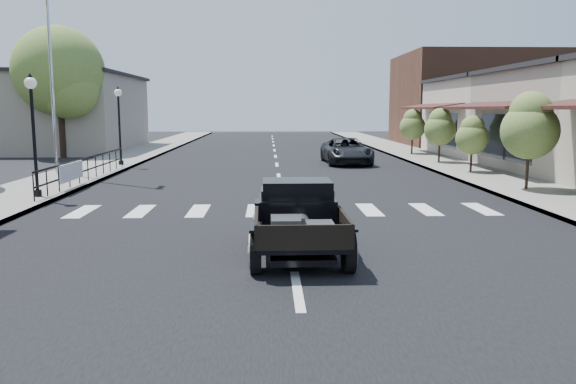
{
  "coord_description": "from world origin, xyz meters",
  "views": [
    {
      "loc": [
        -0.45,
        -11.46,
        2.84
      ],
      "look_at": [
        -0.01,
        0.92,
        1.0
      ],
      "focal_mm": 35.0,
      "sensor_mm": 36.0,
      "label": 1
    }
  ],
  "objects": [
    {
      "name": "ground",
      "position": [
        0.0,
        0.0,
        0.0
      ],
      "size": [
        120.0,
        120.0,
        0.0
      ],
      "primitive_type": "plane",
      "color": "black",
      "rests_on": "ground"
    },
    {
      "name": "road",
      "position": [
        0.0,
        15.0,
        0.01
      ],
      "size": [
        14.0,
        80.0,
        0.02
      ],
      "primitive_type": "cube",
      "color": "black",
      "rests_on": "ground"
    },
    {
      "name": "road_markings",
      "position": [
        0.0,
        10.0,
        0.0
      ],
      "size": [
        12.0,
        60.0,
        0.06
      ],
      "primitive_type": null,
      "color": "silver",
      "rests_on": "ground"
    },
    {
      "name": "sidewalk_left",
      "position": [
        -8.5,
        15.0,
        0.07
      ],
      "size": [
        3.0,
        80.0,
        0.15
      ],
      "primitive_type": "cube",
      "color": "gray",
      "rests_on": "ground"
    },
    {
      "name": "sidewalk_right",
      "position": [
        8.5,
        15.0,
        0.07
      ],
      "size": [
        3.0,
        80.0,
        0.15
      ],
      "primitive_type": "cube",
      "color": "gray",
      "rests_on": "ground"
    },
    {
      "name": "low_building_left",
      "position": [
        -15.0,
        28.0,
        2.5
      ],
      "size": [
        10.0,
        12.0,
        5.0
      ],
      "primitive_type": "cube",
      "color": "gray",
      "rests_on": "ground"
    },
    {
      "name": "storefront_far",
      "position": [
        15.0,
        22.0,
        2.25
      ],
      "size": [
        10.0,
        9.0,
        4.5
      ],
      "primitive_type": "cube",
      "color": "beige",
      "rests_on": "ground"
    },
    {
      "name": "far_building_right",
      "position": [
        15.5,
        32.0,
        3.5
      ],
      "size": [
        11.0,
        10.0,
        7.0
      ],
      "primitive_type": "cube",
      "color": "brown",
      "rests_on": "ground"
    },
    {
      "name": "railing",
      "position": [
        -7.3,
        10.0,
        0.65
      ],
      "size": [
        0.08,
        10.0,
        1.0
      ],
      "primitive_type": null,
      "color": "black",
      "rests_on": "sidewalk_left"
    },
    {
      "name": "banner",
      "position": [
        -7.22,
        8.0,
        0.45
      ],
      "size": [
        0.04,
        2.2,
        0.6
      ],
      "primitive_type": null,
      "color": "silver",
      "rests_on": "sidewalk_left"
    },
    {
      "name": "lamp_post_b",
      "position": [
        -7.6,
        6.0,
        2.03
      ],
      "size": [
        0.36,
        0.36,
        3.76
      ],
      "primitive_type": null,
      "color": "black",
      "rests_on": "sidewalk_left"
    },
    {
      "name": "lamp_post_c",
      "position": [
        -7.6,
        16.0,
        2.03
      ],
      "size": [
        0.36,
        0.36,
        3.76
      ],
      "primitive_type": null,
      "color": "black",
      "rests_on": "sidewalk_left"
    },
    {
      "name": "flagpole",
      "position": [
        -9.2,
        12.0,
        6.66
      ],
      "size": [
        0.12,
        0.12,
        13.02
      ],
      "primitive_type": "cylinder",
      "color": "silver",
      "rests_on": "sidewalk_left"
    },
    {
      "name": "big_tree_far",
      "position": [
        -12.5,
        22.0,
        3.79
      ],
      "size": [
        5.15,
        5.15,
        7.57
      ],
      "primitive_type": null,
      "color": "#5C7632",
      "rests_on": "ground"
    },
    {
      "name": "small_tree_b",
      "position": [
        8.3,
        7.06,
        1.73
      ],
      "size": [
        1.89,
        1.89,
        3.15
      ],
      "primitive_type": null,
      "color": "olive",
      "rests_on": "sidewalk_right"
    },
    {
      "name": "small_tree_c",
      "position": [
        8.3,
        12.33,
        1.31
      ],
      "size": [
        1.39,
        1.39,
        2.32
      ],
      "primitive_type": null,
      "color": "olive",
      "rests_on": "sidewalk_right"
    },
    {
      "name": "small_tree_d",
      "position": [
        8.3,
        16.89,
        1.46
      ],
      "size": [
        1.58,
        1.58,
        2.63
      ],
      "primitive_type": null,
      "color": "olive",
      "rests_on": "sidewalk_right"
    },
    {
      "name": "small_tree_e",
      "position": [
        8.3,
        22.34,
        1.44
      ],
      "size": [
        1.55,
        1.55,
        2.58
      ],
      "primitive_type": null,
      "color": "olive",
      "rests_on": "sidewalk_right"
    },
    {
      "name": "hotrod_pickup",
      "position": [
        0.13,
        -0.55,
        0.73
      ],
      "size": [
        2.01,
        4.24,
        1.46
      ],
      "primitive_type": null,
      "rotation": [
        0.0,
        0.0,
        0.01
      ],
      "color": "black",
      "rests_on": "ground"
    },
    {
      "name": "second_car",
      "position": [
        3.6,
        17.38,
        0.67
      ],
      "size": [
        2.34,
        4.87,
        1.34
      ],
      "primitive_type": "imported",
      "rotation": [
        0.0,
        0.0,
        0.03
      ],
      "color": "black",
      "rests_on": "ground"
    }
  ]
}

